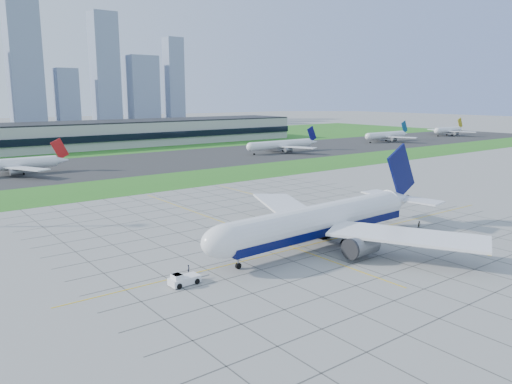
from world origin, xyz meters
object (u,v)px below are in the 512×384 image
Objects in this scene: pushback_tug at (183,280)px; distant_jet_2 at (282,145)px; crew_near at (189,269)px; distant_jet_1 at (15,164)px; distant_jet_3 at (386,135)px; airliner at (321,221)px; crew_far at (419,225)px; distant_jet_4 at (448,130)px.

distant_jet_2 is at bearing 42.43° from pushback_tug.
crew_near is 142.78m from distant_jet_1.
airliner is at bearing -144.80° from distant_jet_3.
distant_jet_3 is at bearing 51.19° from crew_far.
pushback_tug reaches higher than crew_near.
distant_jet_2 and distant_jet_4 have the same top height.
airliner is 177.84m from distant_jet_2.
distant_jet_1 is at bearing 122.59° from crew_far.
crew_far is at bearing -149.33° from distant_jet_4.
crew_far is 303.59m from distant_jet_4.
distant_jet_2 reaches higher than crew_near.
pushback_tug is 4.93× the size of crew_near.
distant_jet_2 is (138.06, -4.40, 0.00)m from distant_jet_1.
distant_jet_4 is (81.39, 3.11, -0.00)m from distant_jet_3.
pushback_tug is at bearing -148.51° from distant_jet_3.
distant_jet_3 and distant_jet_4 have the same top height.
crew_far is (29.46, -4.19, -4.67)m from airliner.
crew_far is at bearing -59.72° from crew_near.
distant_jet_4 reaches higher than crew_near.
crew_far is 235.23m from distant_jet_3.
crew_near is at bearing -175.47° from crew_far.
pushback_tug is 64.10m from crew_far.
pushback_tug is 0.16× the size of distant_jet_2.
pushback_tug is at bearing -91.90° from distant_jet_1.
distant_jet_2 and distant_jet_3 have the same top height.
distant_jet_2 reaches higher than crew_far.
distant_jet_2 is at bearing 49.92° from airliner.
distant_jet_3 is (243.76, 149.33, 3.52)m from pushback_tug.
distant_jet_3 is at bearing -22.13° from crew_near.
distant_jet_2 is (78.91, 145.20, 3.59)m from crew_far.
airliner is 41.24× the size of crew_near.
pushback_tug is at bearing 177.44° from crew_near.
crew_near is 353.94m from distant_jet_4.
distant_jet_3 reaches higher than crew_near.
crew_far is at bearing -4.69° from pushback_tug.
pushback_tug is 0.18× the size of distant_jet_1.
crew_near is 0.88× the size of crew_far.
distant_jet_3 is at bearing 28.95° from pushback_tug.
distant_jet_1 is at bearing 178.18° from distant_jet_2.
distant_jet_1 is 138.13m from distant_jet_2.
crew_far is 0.04× the size of distant_jet_1.
crew_far is at bearing -139.82° from distant_jet_3.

